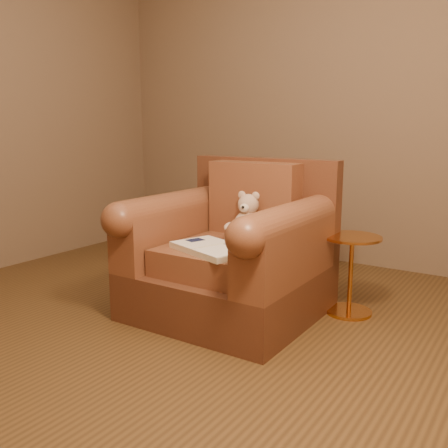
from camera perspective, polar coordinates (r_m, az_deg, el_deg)
The scene contains 6 objects.
floor at distance 2.89m, azimuth -6.15°, elevation -12.29°, with size 4.00×4.00×0.00m, color brown.
room at distance 2.71m, azimuth -6.97°, elevation 23.15°, with size 4.02×4.02×2.71m.
armchair at distance 3.09m, azimuth 1.00°, elevation -3.54°, with size 1.04×0.99×0.94m.
teddy_bear at distance 3.09m, azimuth 2.59°, elevation 0.28°, with size 0.22×0.25×0.31m.
guidebook at distance 2.82m, azimuth -1.38°, elevation -2.81°, with size 0.53×0.42×0.04m.
side_table at distance 3.17m, azimuth 14.28°, elevation -5.36°, with size 0.35×0.35×0.49m.
Camera 1 is at (1.70, -2.03, 1.15)m, focal length 40.00 mm.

